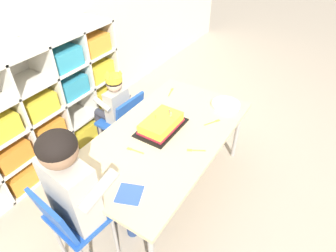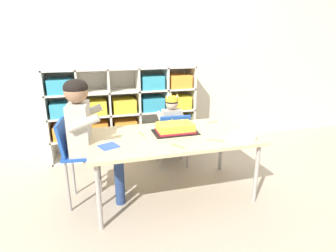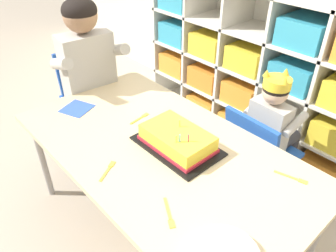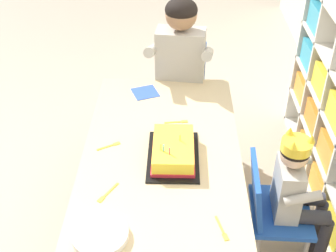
# 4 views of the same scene
# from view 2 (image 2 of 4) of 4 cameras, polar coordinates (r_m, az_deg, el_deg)

# --- Properties ---
(ground) EXTENTS (16.00, 16.00, 0.00)m
(ground) POSITION_cam_2_polar(r_m,az_deg,el_deg) (2.68, 0.72, -13.65)
(ground) COLOR tan
(classroom_back_wall) EXTENTS (6.92, 0.10, 2.80)m
(classroom_back_wall) POSITION_cam_2_polar(r_m,az_deg,el_deg) (3.58, -5.59, 17.68)
(classroom_back_wall) COLOR beige
(classroom_back_wall) RESTS_ON ground
(storage_cubby_shelf) EXTENTS (1.73, 0.36, 1.07)m
(storage_cubby_shelf) POSITION_cam_2_polar(r_m,az_deg,el_deg) (3.43, -8.58, 2.37)
(storage_cubby_shelf) COLOR silver
(storage_cubby_shelf) RESTS_ON ground
(activity_table) EXTENTS (1.44, 0.79, 0.58)m
(activity_table) POSITION_cam_2_polar(r_m,az_deg,el_deg) (2.44, 0.77, -2.71)
(activity_table) COLOR #D1B789
(activity_table) RESTS_ON ground
(classroom_chair_blue) EXTENTS (0.37, 0.33, 0.62)m
(classroom_chair_blue) POSITION_cam_2_polar(r_m,az_deg,el_deg) (3.04, 1.06, -1.88)
(classroom_chair_blue) COLOR #1E4CA8
(classroom_chair_blue) RESTS_ON ground
(child_with_crown) EXTENTS (0.30, 0.31, 0.83)m
(child_with_crown) POSITION_cam_2_polar(r_m,az_deg,el_deg) (3.10, 0.58, 1.18)
(child_with_crown) COLOR #B2ADA3
(child_with_crown) RESTS_ON ground
(classroom_chair_adult_side) EXTENTS (0.35, 0.36, 0.75)m
(classroom_chair_adult_side) POSITION_cam_2_polar(r_m,az_deg,el_deg) (2.47, -18.42, -5.12)
(classroom_chair_adult_side) COLOR #1E4CA8
(classroom_chair_adult_side) RESTS_ON ground
(adult_helper_seated) EXTENTS (0.45, 0.43, 1.09)m
(adult_helper_seated) POSITION_cam_2_polar(r_m,az_deg,el_deg) (2.39, -16.18, -0.40)
(adult_helper_seated) COLOR #B2ADA3
(adult_helper_seated) RESTS_ON ground
(birthday_cake_on_tray) EXTENTS (0.39, 0.25, 0.12)m
(birthday_cake_on_tray) POSITION_cam_2_polar(r_m,az_deg,el_deg) (2.49, 1.49, -0.52)
(birthday_cake_on_tray) COLOR black
(birthday_cake_on_tray) RESTS_ON activity_table
(paper_plate_stack) EXTENTS (0.23, 0.23, 0.03)m
(paper_plate_stack) POSITION_cam_2_polar(r_m,az_deg,el_deg) (2.45, 15.15, -1.99)
(paper_plate_stack) COLOR white
(paper_plate_stack) RESTS_ON activity_table
(paper_napkin_square) EXTENTS (0.19, 0.19, 0.00)m
(paper_napkin_square) POSITION_cam_2_polar(r_m,az_deg,el_deg) (2.23, -12.09, -4.08)
(paper_napkin_square) COLOR #3356B7
(paper_napkin_square) RESTS_ON activity_table
(fork_by_napkin) EXTENTS (0.03, 0.13, 0.00)m
(fork_by_napkin) POSITION_cam_2_polar(r_m,az_deg,el_deg) (2.45, -5.37, -1.76)
(fork_by_napkin) COLOR yellow
(fork_by_napkin) RESTS_ON activity_table
(fork_scattered_mid_table) EXTENTS (0.13, 0.08, 0.00)m
(fork_scattered_mid_table) POSITION_cam_2_polar(r_m,az_deg,el_deg) (2.33, 9.93, -2.94)
(fork_scattered_mid_table) COLOR yellow
(fork_scattered_mid_table) RESTS_ON activity_table
(fork_beside_plate_stack) EXTENTS (0.08, 0.12, 0.00)m
(fork_beside_plate_stack) POSITION_cam_2_polar(r_m,az_deg,el_deg) (2.18, 2.01, -4.13)
(fork_beside_plate_stack) COLOR yellow
(fork_beside_plate_stack) RESTS_ON activity_table
(fork_near_cake_tray) EXTENTS (0.13, 0.05, 0.00)m
(fork_near_cake_tray) POSITION_cam_2_polar(r_m,az_deg,el_deg) (2.84, 9.22, 0.86)
(fork_near_cake_tray) COLOR yellow
(fork_near_cake_tray) RESTS_ON activity_table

